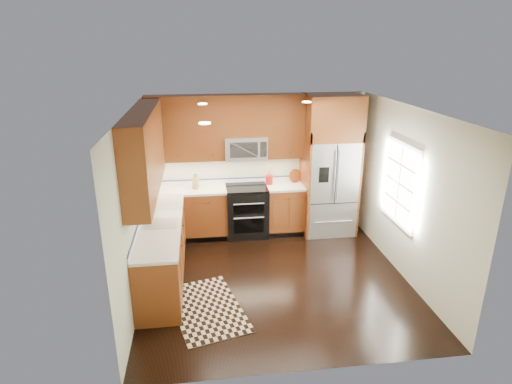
{
  "coord_description": "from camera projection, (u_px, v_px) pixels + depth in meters",
  "views": [
    {
      "loc": [
        -1.06,
        -5.72,
        3.49
      ],
      "look_at": [
        -0.22,
        0.6,
        1.22
      ],
      "focal_mm": 30.0,
      "sensor_mm": 36.0,
      "label": 1
    }
  ],
  "objects": [
    {
      "name": "cutting_board",
      "position": [
        295.0,
        182.0,
        8.14
      ],
      "size": [
        0.34,
        0.34,
        0.02
      ],
      "primitive_type": "cylinder",
      "rotation": [
        0.0,
        0.0,
        0.36
      ],
      "color": "brown",
      "rests_on": "countertop"
    },
    {
      "name": "wall_right",
      "position": [
        407.0,
        194.0,
        6.46
      ],
      "size": [
        0.02,
        4.0,
        2.6
      ],
      "primitive_type": "cube",
      "color": "beige",
      "rests_on": "ground"
    },
    {
      "name": "utensil_crock",
      "position": [
        269.0,
        178.0,
        7.97
      ],
      "size": [
        0.14,
        0.14,
        0.38
      ],
      "color": "maroon",
      "rests_on": "countertop"
    },
    {
      "name": "range",
      "position": [
        247.0,
        211.0,
        8.01
      ],
      "size": [
        0.76,
        0.67,
        0.95
      ],
      "color": "black",
      "rests_on": "ground"
    },
    {
      "name": "microwave",
      "position": [
        245.0,
        147.0,
        7.74
      ],
      "size": [
        0.76,
        0.4,
        0.42
      ],
      "color": "#B2B2B7",
      "rests_on": "ground"
    },
    {
      "name": "wall_left",
      "position": [
        135.0,
        207.0,
        5.96
      ],
      "size": [
        0.02,
        4.0,
        2.6
      ],
      "primitive_type": "cube",
      "color": "beige",
      "rests_on": "ground"
    },
    {
      "name": "rug",
      "position": [
        207.0,
        308.0,
        5.89
      ],
      "size": [
        1.2,
        1.62,
        0.01
      ],
      "primitive_type": "cube",
      "rotation": [
        0.0,
        0.0,
        0.25
      ],
      "color": "black",
      "rests_on": "ground"
    },
    {
      "name": "window",
      "position": [
        400.0,
        183.0,
        6.61
      ],
      "size": [
        0.04,
        1.1,
        1.3
      ],
      "color": "white",
      "rests_on": "ground"
    },
    {
      "name": "refrigerator",
      "position": [
        330.0,
        166.0,
        7.89
      ],
      "size": [
        0.98,
        0.75,
        2.6
      ],
      "color": "#B2B2B7",
      "rests_on": "ground"
    },
    {
      "name": "ground",
      "position": [
        275.0,
        278.0,
        6.64
      ],
      "size": [
        4.0,
        4.0,
        0.0
      ],
      "primitive_type": "plane",
      "color": "black",
      "rests_on": "ground"
    },
    {
      "name": "wall_back",
      "position": [
        258.0,
        163.0,
        8.08
      ],
      "size": [
        4.0,
        0.02,
        2.6
      ],
      "primitive_type": "cube",
      "color": "beige",
      "rests_on": "ground"
    },
    {
      "name": "knife_block",
      "position": [
        196.0,
        182.0,
        7.78
      ],
      "size": [
        0.12,
        0.15,
        0.27
      ],
      "color": "tan",
      "rests_on": "countertop"
    },
    {
      "name": "sink_faucet",
      "position": [
        158.0,
        220.0,
        6.31
      ],
      "size": [
        0.54,
        0.44,
        0.37
      ],
      "color": "#B2B2B7",
      "rests_on": "countertop"
    },
    {
      "name": "base_cabinets",
      "position": [
        194.0,
        232.0,
        7.18
      ],
      "size": [
        2.85,
        3.0,
        0.9
      ],
      "color": "brown",
      "rests_on": "ground"
    },
    {
      "name": "upper_cabinets",
      "position": [
        194.0,
        137.0,
        6.84
      ],
      "size": [
        2.85,
        3.0,
        1.15
      ],
      "color": "brown",
      "rests_on": "ground"
    },
    {
      "name": "countertop",
      "position": [
        201.0,
        203.0,
        7.15
      ],
      "size": [
        2.86,
        3.01,
        0.04
      ],
      "color": "white",
      "rests_on": "base_cabinets"
    }
  ]
}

